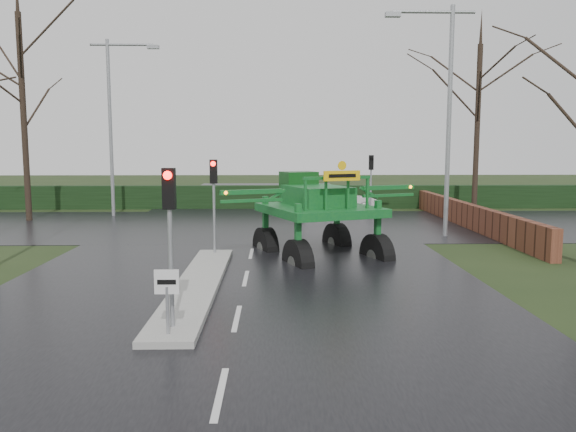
{
  "coord_description": "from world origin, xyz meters",
  "views": [
    {
      "loc": [
        0.89,
        -12.62,
        3.93
      ],
      "look_at": [
        1.26,
        3.3,
        2.0
      ],
      "focal_mm": 35.0,
      "sensor_mm": 36.0,
      "label": 1
    }
  ],
  "objects_px": {
    "street_light_right": "(443,100)",
    "street_light_left_far": "(115,112)",
    "traffic_signal_mid": "(214,186)",
    "traffic_signal_far": "(371,171)",
    "traffic_signal_near": "(170,213)",
    "white_sedan": "(340,214)",
    "crop_sprayer": "(296,204)",
    "keep_left_sign": "(167,291)"
  },
  "relations": [
    {
      "from": "crop_sprayer",
      "to": "white_sedan",
      "type": "bearing_deg",
      "value": 56.12
    },
    {
      "from": "street_light_right",
      "to": "street_light_left_far",
      "type": "relative_size",
      "value": 1.0
    },
    {
      "from": "traffic_signal_mid",
      "to": "white_sedan",
      "type": "height_order",
      "value": "traffic_signal_mid"
    },
    {
      "from": "traffic_signal_mid",
      "to": "white_sedan",
      "type": "relative_size",
      "value": 0.77
    },
    {
      "from": "traffic_signal_mid",
      "to": "traffic_signal_far",
      "type": "distance_m",
      "value": 14.75
    },
    {
      "from": "white_sedan",
      "to": "keep_left_sign",
      "type": "bearing_deg",
      "value": 157.26
    },
    {
      "from": "street_light_left_far",
      "to": "traffic_signal_mid",
      "type": "bearing_deg",
      "value": -61.14
    },
    {
      "from": "crop_sprayer",
      "to": "white_sedan",
      "type": "distance_m",
      "value": 14.96
    },
    {
      "from": "keep_left_sign",
      "to": "traffic_signal_far",
      "type": "distance_m",
      "value": 22.93
    },
    {
      "from": "traffic_signal_mid",
      "to": "traffic_signal_far",
      "type": "xyz_separation_m",
      "value": [
        7.8,
        12.52,
        0.0
      ]
    },
    {
      "from": "traffic_signal_mid",
      "to": "crop_sprayer",
      "type": "bearing_deg",
      "value": -23.05
    },
    {
      "from": "traffic_signal_near",
      "to": "white_sedan",
      "type": "height_order",
      "value": "traffic_signal_near"
    },
    {
      "from": "keep_left_sign",
      "to": "street_light_left_far",
      "type": "bearing_deg",
      "value": 107.78
    },
    {
      "from": "traffic_signal_near",
      "to": "traffic_signal_mid",
      "type": "xyz_separation_m",
      "value": [
        0.0,
        8.5,
        0.0
      ]
    },
    {
      "from": "traffic_signal_mid",
      "to": "street_light_left_far",
      "type": "distance_m",
      "value": 14.68
    },
    {
      "from": "street_light_right",
      "to": "white_sedan",
      "type": "relative_size",
      "value": 2.18
    },
    {
      "from": "crop_sprayer",
      "to": "street_light_left_far",
      "type": "bearing_deg",
      "value": 103.97
    },
    {
      "from": "white_sedan",
      "to": "traffic_signal_far",
      "type": "bearing_deg",
      "value": -120.25
    },
    {
      "from": "traffic_signal_far",
      "to": "white_sedan",
      "type": "relative_size",
      "value": 0.77
    },
    {
      "from": "traffic_signal_far",
      "to": "traffic_signal_mid",
      "type": "bearing_deg",
      "value": 58.07
    },
    {
      "from": "traffic_signal_near",
      "to": "traffic_signal_far",
      "type": "xyz_separation_m",
      "value": [
        7.8,
        21.02,
        0.0
      ]
    },
    {
      "from": "traffic_signal_near",
      "to": "traffic_signal_mid",
      "type": "relative_size",
      "value": 1.0
    },
    {
      "from": "traffic_signal_near",
      "to": "street_light_left_far",
      "type": "distance_m",
      "value": 22.37
    },
    {
      "from": "traffic_signal_mid",
      "to": "traffic_signal_far",
      "type": "height_order",
      "value": "same"
    },
    {
      "from": "crop_sprayer",
      "to": "street_light_right",
      "type": "bearing_deg",
      "value": 19.49
    },
    {
      "from": "traffic_signal_near",
      "to": "white_sedan",
      "type": "distance_m",
      "value": 22.72
    },
    {
      "from": "street_light_left_far",
      "to": "white_sedan",
      "type": "bearing_deg",
      "value": 3.24
    },
    {
      "from": "traffic_signal_near",
      "to": "traffic_signal_far",
      "type": "relative_size",
      "value": 1.0
    },
    {
      "from": "traffic_signal_mid",
      "to": "traffic_signal_far",
      "type": "relative_size",
      "value": 1.0
    },
    {
      "from": "keep_left_sign",
      "to": "white_sedan",
      "type": "height_order",
      "value": "keep_left_sign"
    },
    {
      "from": "keep_left_sign",
      "to": "street_light_right",
      "type": "height_order",
      "value": "street_light_right"
    },
    {
      "from": "crop_sprayer",
      "to": "white_sedan",
      "type": "xyz_separation_m",
      "value": [
        3.18,
        14.47,
        -2.06
      ]
    },
    {
      "from": "keep_left_sign",
      "to": "street_light_right",
      "type": "bearing_deg",
      "value": 54.88
    },
    {
      "from": "street_light_right",
      "to": "keep_left_sign",
      "type": "bearing_deg",
      "value": -125.12
    },
    {
      "from": "street_light_right",
      "to": "street_light_left_far",
      "type": "xyz_separation_m",
      "value": [
        -16.39,
        8.0,
        0.0
      ]
    },
    {
      "from": "traffic_signal_far",
      "to": "traffic_signal_near",
      "type": "bearing_deg",
      "value": 69.64
    },
    {
      "from": "traffic_signal_far",
      "to": "white_sedan",
      "type": "xyz_separation_m",
      "value": [
        -1.73,
        0.73,
        -2.59
      ]
    },
    {
      "from": "street_light_right",
      "to": "street_light_left_far",
      "type": "distance_m",
      "value": 18.24
    },
    {
      "from": "traffic_signal_mid",
      "to": "street_light_left_far",
      "type": "bearing_deg",
      "value": 118.86
    },
    {
      "from": "street_light_left_far",
      "to": "street_light_right",
      "type": "bearing_deg",
      "value": -26.02
    },
    {
      "from": "traffic_signal_near",
      "to": "white_sedan",
      "type": "xyz_separation_m",
      "value": [
        6.07,
        21.74,
        -2.59
      ]
    },
    {
      "from": "traffic_signal_near",
      "to": "crop_sprayer",
      "type": "bearing_deg",
      "value": 68.34
    }
  ]
}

